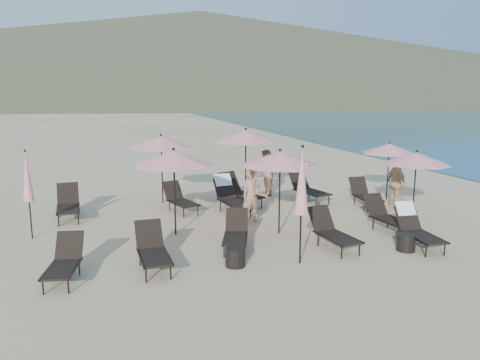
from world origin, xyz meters
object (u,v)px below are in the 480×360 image
object	(u,v)px
lounger_0	(64,261)
beachgoer_a	(251,196)
umbrella_closed_1	(27,177)
umbrella_open_1	(280,159)
lounger_3	(332,231)
lounger_8	(230,195)
umbrella_open_0	(174,158)
umbrella_open_3	(161,142)
umbrella_open_5	(389,149)
lounger_10	(308,188)
umbrella_closed_0	(302,182)
lounger_2	(236,232)
umbrella_open_4	(246,136)
lounger_9	(239,191)
beachgoer_c	(397,184)
umbrella_open_2	(417,158)
lounger_11	(365,194)
side_table_0	(235,257)
lounger_7	(180,199)
side_table_1	(406,242)
beachgoer_b	(266,173)
lounger_4	(416,227)
lounger_1	(153,249)
lounger_6	(68,204)

from	to	relation	value
lounger_0	beachgoer_a	size ratio (longest dim) A/B	0.98
umbrella_closed_1	umbrella_open_1	bearing A→B (deg)	-12.39
lounger_3	lounger_8	size ratio (longest dim) A/B	0.89
umbrella_open_0	umbrella_open_3	distance (m)	3.72
umbrella_closed_1	umbrella_open_5	bearing A→B (deg)	6.35
lounger_10	umbrella_closed_0	world-z (taller)	umbrella_closed_0
lounger_2	umbrella_open_4	size ratio (longest dim) A/B	0.63
umbrella_open_1	lounger_9	bearing A→B (deg)	92.27
umbrella_open_3	beachgoer_c	bearing A→B (deg)	-22.65
umbrella_open_0	beachgoer_a	distance (m)	2.68
lounger_9	umbrella_open_2	distance (m)	5.66
lounger_8	lounger_11	size ratio (longest dim) A/B	1.17
umbrella_open_4	side_table_0	distance (m)	7.08
lounger_7	lounger_11	world-z (taller)	lounger_7
lounger_0	side_table_1	bearing A→B (deg)	6.94
lounger_2	side_table_1	xyz separation A→B (m)	(3.87, -1.36, -0.19)
umbrella_open_3	side_table_0	distance (m)	6.72
lounger_9	umbrella_closed_0	size ratio (longest dim) A/B	0.73
lounger_7	umbrella_open_3	size ratio (longest dim) A/B	0.70
lounger_3	beachgoer_b	size ratio (longest dim) A/B	0.97
lounger_4	side_table_1	size ratio (longest dim) A/B	3.68
umbrella_open_2	umbrella_closed_1	xyz separation A→B (m)	(-10.62, 1.32, -0.23)
lounger_0	side_table_0	bearing A→B (deg)	6.07
umbrella_open_3	beachgoer_a	xyz separation A→B (m)	(2.17, -3.20, -1.31)
umbrella_closed_0	side_table_1	world-z (taller)	umbrella_closed_0
umbrella_open_3	umbrella_closed_1	distance (m)	4.85
lounger_4	umbrella_open_2	size ratio (longest dim) A/B	0.78
umbrella_closed_0	umbrella_closed_1	world-z (taller)	umbrella_closed_0
umbrella_open_1	umbrella_closed_0	xyz separation A→B (m)	(-0.37, -2.24, -0.18)
umbrella_open_1	umbrella_open_3	distance (m)	5.09
lounger_1	beachgoer_c	distance (m)	8.69
lounger_3	umbrella_open_4	xyz separation A→B (m)	(-0.39, 5.91, 1.80)
lounger_9	beachgoer_b	xyz separation A→B (m)	(1.36, 1.12, 0.36)
lounger_1	lounger_4	bearing A→B (deg)	-5.20
lounger_1	umbrella_open_1	world-z (taller)	umbrella_open_1
umbrella_open_0	umbrella_closed_0	size ratio (longest dim) A/B	0.88
side_table_0	lounger_0	bearing A→B (deg)	175.80
beachgoer_a	lounger_4	bearing A→B (deg)	-53.34
lounger_2	lounger_7	world-z (taller)	lounger_7
lounger_0	umbrella_open_4	world-z (taller)	umbrella_open_4
lounger_9	side_table_0	size ratio (longest dim) A/B	4.32
lounger_0	lounger_8	distance (m)	6.42
lounger_0	umbrella_open_3	xyz separation A→B (m)	(2.76, 6.14, 1.70)
lounger_11	beachgoer_c	world-z (taller)	beachgoer_c
lounger_6	umbrella_open_2	bearing A→B (deg)	-20.48
umbrella_closed_1	umbrella_open_0	bearing A→B (deg)	-11.26
umbrella_open_1	umbrella_open_2	bearing A→B (deg)	0.99
lounger_2	umbrella_open_3	size ratio (longest dim) A/B	0.67
lounger_11	side_table_0	world-z (taller)	lounger_11
umbrella_open_1	lounger_10	bearing A→B (deg)	54.29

